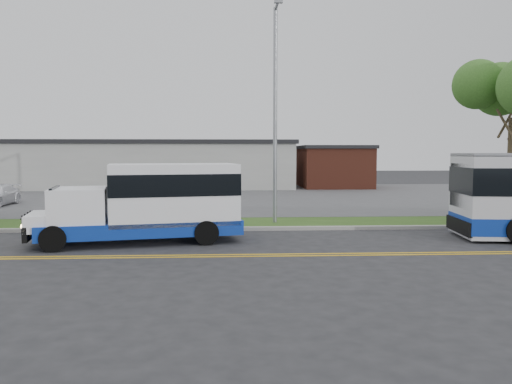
{
  "coord_description": "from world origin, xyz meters",
  "views": [
    {
      "loc": [
        1.0,
        -19.53,
        3.24
      ],
      "look_at": [
        2.07,
        1.25,
        1.6
      ],
      "focal_mm": 35.0,
      "sensor_mm": 36.0,
      "label": 1
    }
  ],
  "objects": [
    {
      "name": "verge",
      "position": [
        0.0,
        2.9,
        0.05
      ],
      "size": [
        80.0,
        3.3,
        0.1
      ],
      "primitive_type": "cube",
      "color": "#2C4B19",
      "rests_on": "ground"
    },
    {
      "name": "curb",
      "position": [
        0.0,
        1.1,
        0.07
      ],
      "size": [
        80.0,
        0.3,
        0.15
      ],
      "primitive_type": "cube",
      "color": "#9E9B93",
      "rests_on": "ground"
    },
    {
      "name": "lane_line_south",
      "position": [
        0.0,
        -4.15,
        0.01
      ],
      "size": [
        70.0,
        0.12,
        0.01
      ],
      "primitive_type": "cube",
      "color": "gold",
      "rests_on": "ground"
    },
    {
      "name": "parking_lot",
      "position": [
        0.0,
        17.0,
        0.05
      ],
      "size": [
        80.0,
        25.0,
        0.1
      ],
      "primitive_type": "cube",
      "color": "#4C4C4F",
      "rests_on": "ground"
    },
    {
      "name": "parked_car_a",
      "position": [
        -6.17,
        13.26,
        0.76
      ],
      "size": [
        2.29,
        4.24,
        1.33
      ],
      "primitive_type": "imported",
      "rotation": [
        0.0,
        0.0,
        0.23
      ],
      "color": "#A9AAB0",
      "rests_on": "parking_lot"
    },
    {
      "name": "streetlight_near",
      "position": [
        3.0,
        2.73,
        5.23
      ],
      "size": [
        0.35,
        1.53,
        9.5
      ],
      "color": "gray",
      "rests_on": "verge"
    },
    {
      "name": "commercial_building",
      "position": [
        -6.0,
        27.0,
        2.18
      ],
      "size": [
        25.4,
        10.4,
        4.35
      ],
      "color": "#9E9E99",
      "rests_on": "ground"
    },
    {
      "name": "brick_wing",
      "position": [
        10.5,
        26.0,
        1.96
      ],
      "size": [
        6.3,
        7.3,
        3.9
      ],
      "color": "brown",
      "rests_on": "ground"
    },
    {
      "name": "ground",
      "position": [
        0.0,
        0.0,
        0.0
      ],
      "size": [
        140.0,
        140.0,
        0.0
      ],
      "primitive_type": "plane",
      "color": "#28282B",
      "rests_on": "ground"
    },
    {
      "name": "shuttle_bus",
      "position": [
        -1.81,
        -1.36,
        1.51
      ],
      "size": [
        7.68,
        3.75,
        2.83
      ],
      "rotation": [
        0.0,
        0.0,
        0.2
      ],
      "color": "#0E319D",
      "rests_on": "ground"
    },
    {
      "name": "lane_line_north",
      "position": [
        0.0,
        -3.85,
        0.01
      ],
      "size": [
        70.0,
        0.12,
        0.01
      ],
      "primitive_type": "cube",
      "color": "gold",
      "rests_on": "ground"
    }
  ]
}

